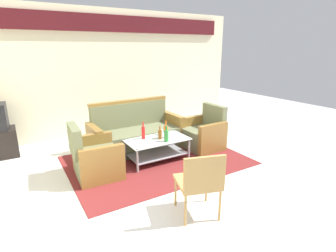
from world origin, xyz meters
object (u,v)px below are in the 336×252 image
(armchair_right, at_px, (203,134))
(bottle_orange, at_px, (166,131))
(coffee_table, at_px, (157,147))
(couch, at_px, (136,134))
(cup, at_px, (161,132))
(bottle_brown, at_px, (160,134))
(wicker_chair, at_px, (200,180))
(bottle_green, at_px, (166,135))
(armchair_left, at_px, (95,159))
(bottle_red, at_px, (143,132))

(armchair_right, distance_m, bottle_orange, 0.96)
(bottle_orange, bearing_deg, coffee_table, 177.71)
(couch, xyz_separation_m, bottle_orange, (0.27, -0.70, 0.21))
(bottle_orange, relative_size, cup, 3.10)
(couch, height_order, bottle_brown, couch)
(coffee_table, bearing_deg, wicker_chair, -102.21)
(bottle_brown, bearing_deg, bottle_orange, 2.22)
(bottle_brown, bearing_deg, bottle_green, -79.46)
(couch, distance_m, armchair_left, 1.24)
(cup, bearing_deg, bottle_orange, -88.03)
(armchair_right, height_order, bottle_green, armchair_right)
(armchair_right, distance_m, wicker_chair, 2.33)
(coffee_table, xyz_separation_m, bottle_brown, (0.05, -0.01, 0.23))
(couch, height_order, bottle_red, couch)
(wicker_chair, bearing_deg, coffee_table, 95.12)
(armchair_right, relative_size, wicker_chair, 1.01)
(cup, bearing_deg, armchair_left, -171.87)
(bottle_brown, relative_size, cup, 2.37)
(bottle_brown, distance_m, wicker_chair, 1.75)
(wicker_chair, bearing_deg, armchair_left, 131.01)
(couch, bearing_deg, bottle_red, 78.31)
(bottle_red, bearing_deg, coffee_table, -36.82)
(armchair_left, xyz_separation_m, wicker_chair, (0.75, -1.70, 0.21))
(coffee_table, distance_m, cup, 0.31)
(bottle_red, height_order, wicker_chair, wicker_chair)
(bottle_orange, bearing_deg, armchair_right, 5.66)
(bottle_orange, bearing_deg, bottle_green, -118.38)
(bottle_red, xyz_separation_m, wicker_chair, (-0.17, -1.85, -0.03))
(bottle_orange, distance_m, bottle_green, 0.20)
(coffee_table, bearing_deg, bottle_green, -65.32)
(cup, bearing_deg, wicker_chair, -105.92)
(couch, height_order, armchair_left, couch)
(coffee_table, distance_m, bottle_green, 0.31)
(bottle_brown, bearing_deg, couch, 101.74)
(bottle_brown, bearing_deg, wicker_chair, -103.93)
(coffee_table, height_order, wicker_chair, wicker_chair)
(couch, height_order, bottle_orange, couch)
(armchair_left, distance_m, bottle_green, 1.23)
(armchair_left, xyz_separation_m, bottle_green, (1.20, -0.17, 0.23))
(coffee_table, bearing_deg, bottle_red, 143.18)
(armchair_left, xyz_separation_m, bottle_brown, (1.17, -0.01, 0.21))
(couch, distance_m, bottle_brown, 0.74)
(armchair_right, xyz_separation_m, bottle_orange, (-0.93, -0.09, 0.24))
(bottle_brown, xyz_separation_m, wicker_chair, (-0.42, -1.69, -0.01))
(armchair_left, distance_m, cup, 1.31)
(coffee_table, distance_m, bottle_orange, 0.31)
(bottle_red, relative_size, wicker_chair, 0.36)
(couch, xyz_separation_m, armchair_left, (-1.02, -0.70, -0.03))
(bottle_brown, height_order, wicker_chair, wicker_chair)
(bottle_orange, height_order, wicker_chair, wicker_chair)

